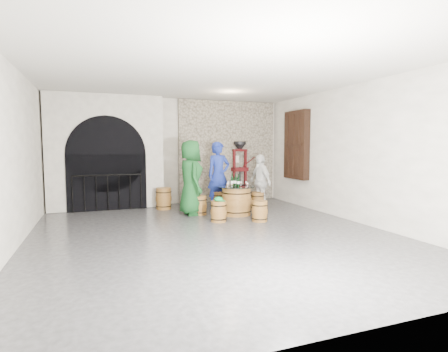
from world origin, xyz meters
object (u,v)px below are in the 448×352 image
object	(u,v)px
barrel_stool_left	(199,205)
barrel_stool_near_left	(219,211)
person_blue	(219,175)
side_barrel	(164,199)
barrel_table	(236,201)
person_green	(191,178)
wine_bottle_left	(232,181)
wine_bottle_center	(238,181)
wine_bottle_right	(235,181)
person_white	(260,182)
corking_press	(240,167)
barrel_stool_near_right	(260,211)
barrel_stool_far	(220,200)
barrel_stool_right	(258,201)

from	to	relation	value
barrel_stool_left	barrel_stool_near_left	xyz separation A→B (m)	(0.18, -0.97, 0.00)
person_blue	side_barrel	distance (m)	1.68
barrel_table	person_green	bearing A→B (deg)	159.40
wine_bottle_left	wine_bottle_center	bearing A→B (deg)	-55.50
barrel_stool_left	barrel_stool_near_left	world-z (taller)	same
barrel_table	person_green	world-z (taller)	person_green
wine_bottle_right	person_white	bearing A→B (deg)	25.61
barrel_stool_left	wine_bottle_center	xyz separation A→B (m)	(0.91, -0.41, 0.63)
wine_bottle_right	corking_press	bearing A→B (deg)	64.12
barrel_stool_near_right	wine_bottle_center	size ratio (longest dim) A/B	1.50
wine_bottle_left	wine_bottle_right	distance (m)	0.09
person_white	wine_bottle_center	xyz separation A→B (m)	(-0.91, -0.60, 0.10)
barrel_stool_near_left	person_blue	size ratio (longest dim) A/B	0.26
barrel_stool_far	person_blue	world-z (taller)	person_blue
barrel_stool_near_left	wine_bottle_center	size ratio (longest dim) A/B	1.50
barrel_stool_right	barrel_stool_near_left	bearing A→B (deg)	-144.34
barrel_stool_near_left	wine_bottle_right	distance (m)	1.19
wine_bottle_right	barrel_table	bearing A→B (deg)	-92.11
side_barrel	wine_bottle_center	bearing A→B (deg)	-42.77
barrel_stool_far	wine_bottle_center	world-z (taller)	wine_bottle_center
barrel_stool_right	wine_bottle_center	xyz separation A→B (m)	(-0.81, -0.54, 0.63)
barrel_table	barrel_stool_right	bearing A→B (deg)	29.29
side_barrel	corking_press	bearing A→B (deg)	12.01
person_green	corking_press	xyz separation A→B (m)	(2.03, 1.58, 0.15)
barrel_stool_near_right	wine_bottle_right	xyz separation A→B (m)	(-0.22, 1.00, 0.63)
barrel_stool_near_right	person_green	size ratio (longest dim) A/B	0.25
barrel_stool_near_right	person_white	xyz separation A→B (m)	(0.71, 1.45, 0.53)
barrel_stool_far	barrel_table	bearing A→B (deg)	-82.52
barrel_stool_near_right	person_blue	bearing A→B (deg)	100.29
side_barrel	barrel_stool_left	bearing A→B (deg)	-56.68
barrel_table	wine_bottle_left	xyz separation A→B (m)	(-0.09, 0.08, 0.51)
barrel_stool_right	wine_bottle_left	xyz separation A→B (m)	(-0.92, -0.39, 0.63)
barrel_stool_left	wine_bottle_center	size ratio (longest dim) A/B	1.50
barrel_stool_far	person_green	bearing A→B (deg)	-151.28
barrel_stool_left	wine_bottle_right	size ratio (longest dim) A/B	1.50
person_green	side_barrel	distance (m)	1.33
barrel_stool_far	corking_press	xyz separation A→B (m)	(1.05, 1.04, 0.87)
barrel_table	corking_press	world-z (taller)	corking_press
wine_bottle_center	barrel_stool_near_right	bearing A→B (deg)	-76.98
barrel_table	barrel_stool_near_right	distance (m)	0.96
barrel_stool_far	wine_bottle_center	size ratio (longest dim) A/B	1.50
wine_bottle_right	side_barrel	xyz separation A→B (m)	(-1.62, 1.37, -0.57)
person_green	person_white	world-z (taller)	person_green
person_blue	wine_bottle_right	distance (m)	0.94
barrel_stool_near_left	person_blue	xyz separation A→B (m)	(0.58, 1.64, 0.70)
barrel_stool_near_left	wine_bottle_center	xyz separation A→B (m)	(0.73, 0.56, 0.63)
barrel_stool_right	person_green	size ratio (longest dim) A/B	0.25
barrel_table	barrel_stool_near_right	xyz separation A→B (m)	(0.22, -0.93, -0.13)
barrel_stool_near_right	person_blue	xyz separation A→B (m)	(-0.35, 1.93, 0.70)
wine_bottle_left	wine_bottle_center	xyz separation A→B (m)	(0.11, -0.16, 0.00)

